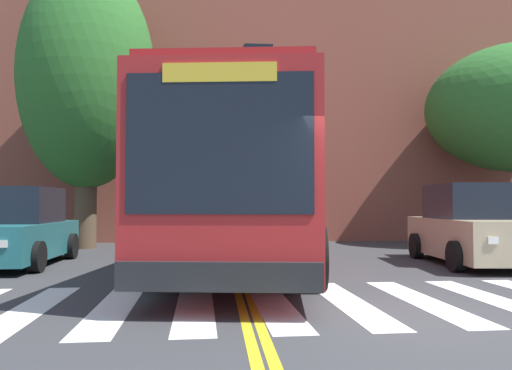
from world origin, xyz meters
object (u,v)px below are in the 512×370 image
car_teal_near_lane (16,230)px  street_tree_curbside_small (87,77)px  city_bus (249,187)px  car_tan_far_lane (473,228)px  car_white_behind_bus (271,219)px

car_teal_near_lane → street_tree_curbside_small: street_tree_curbside_small is taller
city_bus → street_tree_curbside_small: bearing=139.0°
city_bus → car_teal_near_lane: city_bus is taller
car_teal_near_lane → car_tan_far_lane: size_ratio=0.98×
city_bus → car_tan_far_lane: (5.28, -0.78, -0.99)m
city_bus → car_white_behind_bus: city_bus is taller
city_bus → car_teal_near_lane: (-5.48, -0.07, -1.03)m
city_bus → car_teal_near_lane: size_ratio=2.88×
car_white_behind_bus → car_tan_far_lane: bearing=-67.2°
car_tan_far_lane → city_bus: bearing=171.6°
city_bus → car_tan_far_lane: bearing=-8.4°
car_teal_near_lane → car_tan_far_lane: 10.79m
car_teal_near_lane → car_tan_far_lane: (10.76, -0.71, 0.04)m
car_tan_far_lane → car_teal_near_lane: bearing=176.2°
car_white_behind_bus → car_teal_near_lane: bearing=-129.7°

